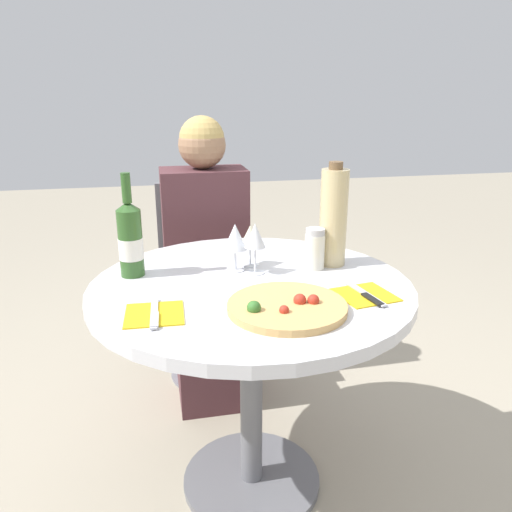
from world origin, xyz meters
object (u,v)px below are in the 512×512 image
object	(u,v)px
dining_table	(251,323)
wine_bottle	(130,239)
seated_diner	(208,273)
pizza_large	(287,307)
tall_carafe	(333,217)
chair_behind_diner	(205,283)

from	to	relation	value
dining_table	wine_bottle	xyz separation A→B (m)	(-0.35, 0.14, 0.26)
seated_diner	wine_bottle	world-z (taller)	seated_diner
pizza_large	wine_bottle	size ratio (longest dim) A/B	0.98
dining_table	seated_diner	xyz separation A→B (m)	(-0.06, 0.65, -0.06)
wine_bottle	tall_carafe	distance (m)	0.65
dining_table	pizza_large	xyz separation A→B (m)	(0.05, -0.22, 0.15)
dining_table	pizza_large	distance (m)	0.27
seated_diner	tall_carafe	distance (m)	0.74
chair_behind_diner	wine_bottle	size ratio (longest dim) A/B	2.79
tall_carafe	chair_behind_diner	bearing A→B (deg)	117.29
chair_behind_diner	seated_diner	distance (m)	0.18
pizza_large	tall_carafe	world-z (taller)	tall_carafe
pizza_large	wine_bottle	distance (m)	0.55
chair_behind_diner	tall_carafe	size ratio (longest dim) A/B	2.65
seated_diner	dining_table	bearing A→B (deg)	95.09
chair_behind_diner	pizza_large	xyz separation A→B (m)	(0.11, -1.02, 0.31)
seated_diner	wine_bottle	size ratio (longest dim) A/B	3.74
seated_diner	wine_bottle	bearing A→B (deg)	60.46
pizza_large	chair_behind_diner	bearing A→B (deg)	96.17
chair_behind_diner	tall_carafe	distance (m)	0.90
dining_table	tall_carafe	world-z (taller)	tall_carafe
dining_table	wine_bottle	distance (m)	0.45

